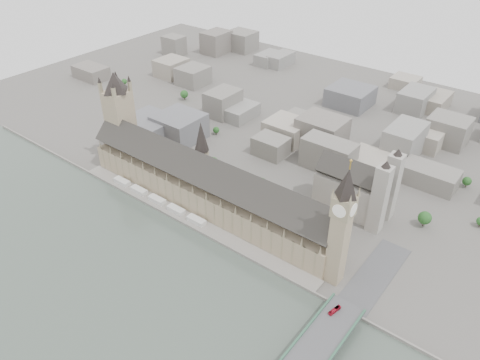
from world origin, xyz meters
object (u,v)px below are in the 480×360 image
Objects in this scene: palace_of_westminster at (207,185)px; red_bus_north at (335,310)px; elizabeth_tower at (342,220)px; victoria_tower at (120,114)px; westminster_abbey at (356,189)px.

red_bus_north is (157.87, -48.00, -10.97)m from palace_of_westminster.
victoria_tower is at bearing 176.04° from elizabeth_tower.
elizabeth_tower is 96.91m from westminster_abbey.
elizabeth_tower reaches higher than westminster_abbey.
victoria_tower is 9.41× the size of red_bus_north.
westminster_abbey is 132.60m from red_bus_north.
westminster_abbey is at bearing 123.32° from red_bus_north.
victoria_tower is at bearing -163.50° from westminster_abbey.
victoria_tower is (-122.00, 6.30, 32.50)m from palace_of_westminster.
westminster_abbey is at bearing 34.17° from palace_of_westminster.
elizabeth_tower is at bearing -4.85° from palace_of_westminster.
palace_of_westminster is 24.93× the size of red_bus_north.
elizabeth_tower is 1.58× the size of westminster_abbey.
palace_of_westminster reaches higher than red_bus_north.
victoria_tower is 1.47× the size of westminster_abbey.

